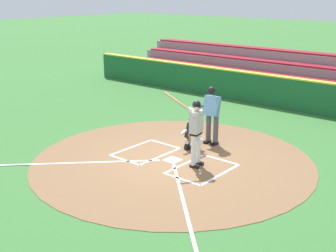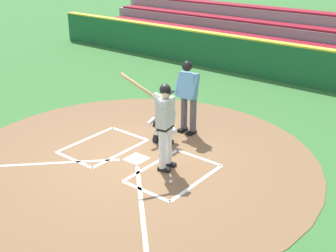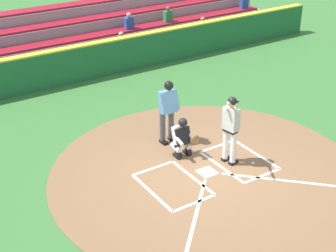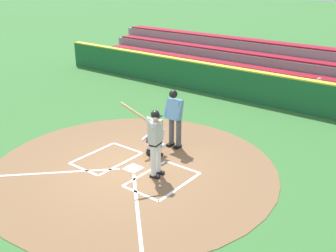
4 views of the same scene
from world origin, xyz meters
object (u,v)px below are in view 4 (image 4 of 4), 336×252
object	(u,v)px
catcher	(155,137)
baseball	(160,186)
batter	(155,138)
plate_umpire	(174,115)

from	to	relation	value
catcher	baseball	world-z (taller)	catcher
catcher	batter	bearing A→B (deg)	129.93
batter	plate_umpire	bearing A→B (deg)	-68.17
catcher	baseball	distance (m)	1.96
batter	plate_umpire	size ratio (longest dim) A/B	1.14
batter	catcher	xyz separation A→B (m)	(0.80, -0.96, -0.51)
catcher	baseball	size ratio (longest dim) A/B	15.27
batter	baseball	distance (m)	1.24
baseball	catcher	bearing A→B (deg)	-46.75
baseball	batter	bearing A→B (deg)	-40.17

